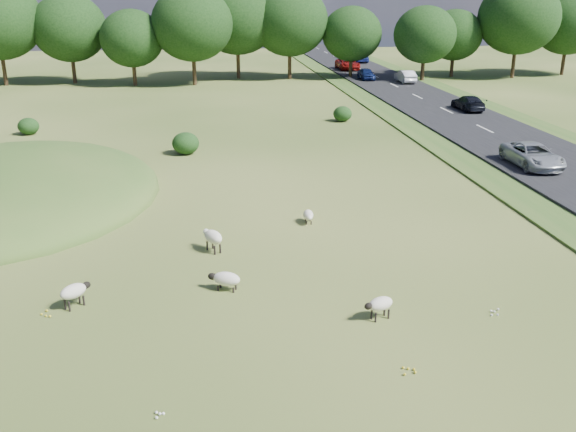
# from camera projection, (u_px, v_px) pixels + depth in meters

# --- Properties ---
(ground) EXTENTS (160.00, 160.00, 0.00)m
(ground) POSITION_uv_depth(u_px,v_px,m) (226.00, 153.00, 42.98)
(ground) COLOR #2C4816
(ground) RESTS_ON ground
(mound) EXTENTS (16.00, 20.00, 4.00)m
(mound) POSITION_uv_depth(u_px,v_px,m) (6.00, 196.00, 33.97)
(mound) COLOR #33561E
(mound) RESTS_ON ground
(road) EXTENTS (8.00, 150.00, 0.25)m
(road) POSITION_uv_depth(u_px,v_px,m) (455.00, 116.00, 54.83)
(road) COLOR black
(road) RESTS_ON ground
(treeline) EXTENTS (96.28, 14.66, 11.70)m
(treeline) POSITION_uv_depth(u_px,v_px,m) (201.00, 24.00, 73.75)
(treeline) COLOR black
(treeline) RESTS_ON ground
(shrubs) EXTENTS (26.05, 11.23, 1.46)m
(shrubs) POSITION_uv_depth(u_px,v_px,m) (189.00, 129.00, 46.98)
(shrubs) COLOR black
(shrubs) RESTS_ON ground
(sheep_0) EXTENTS (1.00, 1.32, 0.93)m
(sheep_0) POSITION_uv_depth(u_px,v_px,m) (213.00, 237.00, 26.57)
(sheep_0) COLOR beige
(sheep_0) RESTS_ON ground
(sheep_1) EXTENTS (0.52, 1.08, 0.61)m
(sheep_1) POSITION_uv_depth(u_px,v_px,m) (308.00, 215.00, 29.90)
(sheep_1) COLOR beige
(sheep_1) RESTS_ON ground
(sheep_2) EXTENTS (1.11, 1.09, 0.86)m
(sheep_2) POSITION_uv_depth(u_px,v_px,m) (74.00, 291.00, 21.89)
(sheep_2) COLOR beige
(sheep_2) RESTS_ON ground
(sheep_3) EXTENTS (1.14, 0.77, 0.79)m
(sheep_3) POSITION_uv_depth(u_px,v_px,m) (380.00, 304.00, 21.09)
(sheep_3) COLOR beige
(sheep_3) RESTS_ON ground
(sheep_4) EXTENTS (1.28, 0.89, 0.71)m
(sheep_4) POSITION_uv_depth(u_px,v_px,m) (226.00, 279.00, 23.18)
(sheep_4) COLOR beige
(sheep_4) RESTS_ON ground
(car_0) EXTENTS (1.79, 4.41, 1.28)m
(car_0) POSITION_uv_depth(u_px,v_px,m) (468.00, 103.00, 56.60)
(car_0) COLOR black
(car_0) RESTS_ON road
(car_1) EXTENTS (2.13, 5.24, 1.52)m
(car_1) POSITION_uv_depth(u_px,v_px,m) (359.00, 57.00, 94.27)
(car_1) COLOR navy
(car_1) RESTS_ON road
(car_2) EXTENTS (2.54, 5.51, 1.53)m
(car_2) POSITION_uv_depth(u_px,v_px,m) (348.00, 64.00, 85.20)
(car_2) COLOR maroon
(car_2) RESTS_ON road
(car_5) EXTENTS (1.47, 4.21, 1.39)m
(car_5) POSITION_uv_depth(u_px,v_px,m) (405.00, 76.00, 73.46)
(car_5) COLOR silver
(car_5) RESTS_ON road
(car_6) EXTENTS (1.55, 3.84, 1.31)m
(car_6) POSITION_uv_depth(u_px,v_px,m) (366.00, 74.00, 75.90)
(car_6) COLOR navy
(car_6) RESTS_ON road
(car_7) EXTENTS (2.28, 4.95, 1.38)m
(car_7) POSITION_uv_depth(u_px,v_px,m) (533.00, 155.00, 38.51)
(car_7) COLOR #A3A6AA
(car_7) RESTS_ON road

